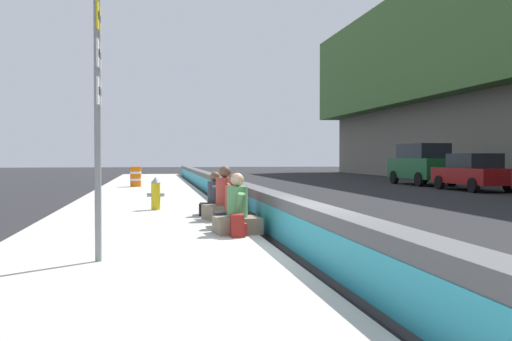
{
  "coord_description": "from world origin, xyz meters",
  "views": [
    {
      "loc": [
        -8.42,
        2.32,
        1.56
      ],
      "look_at": [
        8.17,
        -0.6,
        1.16
      ],
      "focal_mm": 40.59,
      "sensor_mm": 36.0,
      "label": 1
    }
  ],
  "objects": [
    {
      "name": "route_sign_post",
      "position": [
        -0.35,
        3.07,
        2.23
      ],
      "size": [
        0.44,
        0.09,
        3.6
      ],
      "color": "gray",
      "rests_on": "sidewalk_strip"
    },
    {
      "name": "fire_hydrant",
      "position": [
        7.27,
        2.29,
        0.59
      ],
      "size": [
        0.26,
        0.46,
        0.88
      ],
      "color": "gold",
      "rests_on": "sidewalk_strip"
    },
    {
      "name": "seated_person_middle",
      "position": [
        3.15,
        0.73,
        0.48
      ],
      "size": [
        0.69,
        0.77,
        1.08
      ],
      "color": "black",
      "rests_on": "sidewalk_strip"
    },
    {
      "name": "sidewalk_strip",
      "position": [
        0.0,
        2.65,
        0.07
      ],
      "size": [
        80.0,
        4.4,
        0.14
      ],
      "primitive_type": "cube",
      "color": "#B5B2A8",
      "rests_on": "ground_plane"
    },
    {
      "name": "seated_person_foreground",
      "position": [
        2.16,
        0.81,
        0.49
      ],
      "size": [
        0.78,
        0.88,
        1.12
      ],
      "color": "#706651",
      "rests_on": "sidewalk_strip"
    },
    {
      "name": "construction_barrel",
      "position": [
        19.66,
        3.21,
        0.62
      ],
      "size": [
        0.54,
        0.54,
        0.95
      ],
      "color": "orange",
      "rests_on": "sidewalk_strip"
    },
    {
      "name": "backpack",
      "position": [
        1.69,
        0.87,
        0.33
      ],
      "size": [
        0.32,
        0.28,
        0.4
      ],
      "color": "maroon",
      "rests_on": "sidewalk_strip"
    },
    {
      "name": "ground_plane",
      "position": [
        0.0,
        0.0,
        0.0
      ],
      "size": [
        160.0,
        160.0,
        0.0
      ],
      "primitive_type": "plane",
      "color": "#232326",
      "rests_on": "ground"
    },
    {
      "name": "parked_car_midline",
      "position": [
        21.38,
        -12.22,
        1.18
      ],
      "size": [
        4.84,
        2.14,
        2.28
      ],
      "color": "#145128",
      "rests_on": "ground_plane"
    },
    {
      "name": "seated_person_far",
      "position": [
        5.61,
        0.87,
        0.47
      ],
      "size": [
        0.73,
        0.83,
        1.06
      ],
      "color": "black",
      "rests_on": "sidewalk_strip"
    },
    {
      "name": "jersey_barrier",
      "position": [
        0.0,
        0.0,
        0.42
      ],
      "size": [
        76.0,
        0.45,
        0.85
      ],
      "color": "#545456",
      "rests_on": "ground_plane"
    },
    {
      "name": "parked_car_fourth",
      "position": [
        15.89,
        -12.05,
        0.86
      ],
      "size": [
        4.53,
        2.01,
        1.71
      ],
      "color": "maroon",
      "rests_on": "ground_plane"
    },
    {
      "name": "seated_person_rear",
      "position": [
        4.59,
        0.75,
        0.52
      ],
      "size": [
        0.94,
        1.03,
        1.22
      ],
      "color": "#706651",
      "rests_on": "sidewalk_strip"
    }
  ]
}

